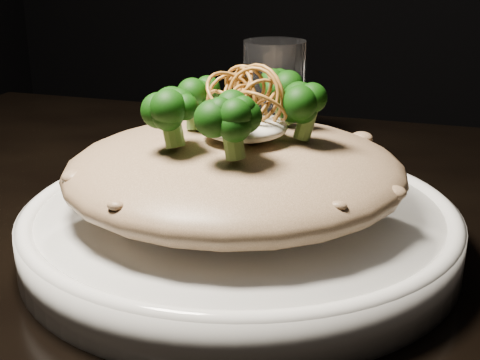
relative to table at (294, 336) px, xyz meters
name	(u,v)px	position (x,y,z in m)	size (l,w,h in m)	color
table	(294,336)	(0.00, 0.00, 0.00)	(1.10, 0.80, 0.75)	black
plate	(240,229)	(-0.04, -0.02, 0.10)	(0.32, 0.32, 0.03)	white
risotto	(235,171)	(-0.04, -0.02, 0.14)	(0.25, 0.25, 0.05)	brown
broccoli	(242,102)	(-0.04, -0.03, 0.20)	(0.14, 0.14, 0.05)	black
cheese	(244,127)	(-0.03, -0.03, 0.18)	(0.06, 0.06, 0.02)	white
shallots	(247,83)	(-0.03, -0.02, 0.21)	(0.07, 0.07, 0.04)	brown
drinking_glass	(274,96)	(-0.08, 0.24, 0.14)	(0.07, 0.07, 0.12)	silver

